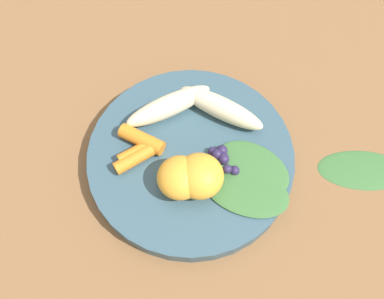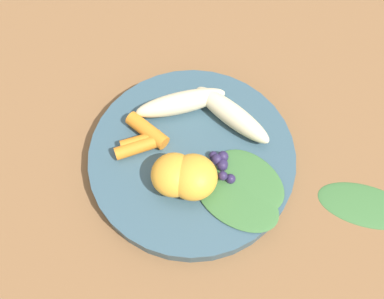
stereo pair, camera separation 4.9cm
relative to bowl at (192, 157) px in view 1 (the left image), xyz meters
The scene contains 14 objects.
ground_plane 0.01m from the bowl, ahead, with size 2.40×2.40×0.00m, color brown.
bowl is the anchor object (origin of this frame).
banana_peeled_left 0.07m from the bowl, 65.73° to the right, with size 0.11×0.03×0.03m, color beige.
banana_peeled_right 0.07m from the bowl, 124.11° to the right, with size 0.11×0.03×0.03m, color beige.
orange_segment_near 0.05m from the bowl, 103.90° to the left, with size 0.06×0.06×0.04m, color #F4A833.
orange_segment_far 0.05m from the bowl, 73.56° to the left, with size 0.05×0.05×0.04m, color #F4A833.
carrot_front 0.06m from the bowl, 13.96° to the right, with size 0.02×0.02×0.06m, color orange.
carrot_mid_left 0.07m from the bowl, ahead, with size 0.01×0.01×0.05m, color orange.
carrot_mid_right 0.07m from the bowl, ahead, with size 0.02×0.02×0.05m, color orange.
blueberry_pile 0.04m from the bowl, 164.29° to the left, with size 0.04×0.04×0.02m.
coconut_shred_patch 0.05m from the bowl, 138.46° to the left, with size 0.05×0.05×0.00m, color white.
kale_leaf_left 0.08m from the bowl, 142.69° to the left, with size 0.10×0.06×0.01m, color #3D7038.
kale_leaf_right 0.08m from the bowl, 163.88° to the left, with size 0.09×0.06×0.01m, color #3D7038.
kale_leaf_stray 0.21m from the bowl, behind, with size 0.11×0.05×0.01m, color #3D7038.
Camera 1 is at (0.00, 0.23, 0.47)m, focal length 39.16 mm.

